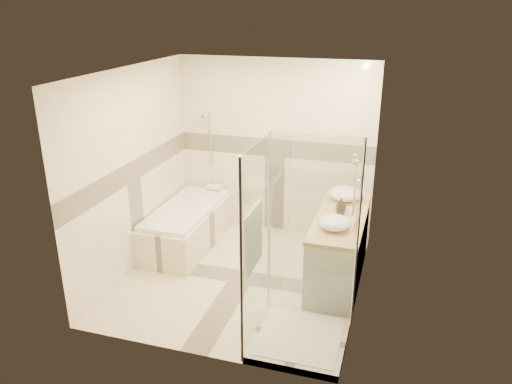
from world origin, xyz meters
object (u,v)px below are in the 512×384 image
(vessel_sink_near, at_px, (346,193))
(amenity_bottle_a, at_px, (340,208))
(vanity, at_px, (339,248))
(amenity_bottle_b, at_px, (341,205))
(shower_enclosure, at_px, (291,294))
(bathtub, at_px, (187,224))
(vessel_sink_far, at_px, (335,223))

(vessel_sink_near, relative_size, amenity_bottle_a, 2.31)
(vanity, bearing_deg, amenity_bottle_b, 100.39)
(shower_enclosure, relative_size, vessel_sink_near, 4.88)
(shower_enclosure, height_order, vessel_sink_near, shower_enclosure)
(amenity_bottle_a, bearing_deg, amenity_bottle_b, 90.00)
(amenity_bottle_a, relative_size, amenity_bottle_b, 1.06)
(vessel_sink_near, bearing_deg, shower_enclosure, -98.64)
(vessel_sink_near, distance_m, amenity_bottle_b, 0.42)
(vanity, height_order, vessel_sink_near, vessel_sink_near)
(vanity, relative_size, amenity_bottle_a, 8.96)
(bathtub, xyz_separation_m, vanity, (2.15, -0.35, 0.12))
(vanity, xyz_separation_m, amenity_bottle_a, (-0.02, 0.03, 0.51))
(shower_enclosure, xyz_separation_m, vessel_sink_far, (0.27, 0.89, 0.42))
(bathtub, xyz_separation_m, vessel_sink_far, (2.13, -0.73, 0.62))
(vessel_sink_near, bearing_deg, amenity_bottle_a, -90.00)
(vessel_sink_far, bearing_deg, amenity_bottle_a, 90.00)
(vanity, height_order, shower_enclosure, shower_enclosure)
(bathtub, bearing_deg, vessel_sink_far, -18.89)
(shower_enclosure, xyz_separation_m, vessel_sink_near, (0.27, 1.79, 0.43))
(bathtub, relative_size, amenity_bottle_b, 9.98)
(shower_enclosure, xyz_separation_m, amenity_bottle_a, (0.27, 1.30, 0.44))
(bathtub, xyz_separation_m, amenity_bottle_a, (2.13, -0.32, 0.63))
(amenity_bottle_b, bearing_deg, shower_enclosure, -101.18)
(amenity_bottle_a, bearing_deg, vanity, -51.46)
(vanity, bearing_deg, vessel_sink_far, -93.02)
(shower_enclosure, bearing_deg, bathtub, 138.90)
(vanity, bearing_deg, vessel_sink_near, 92.18)
(shower_enclosure, xyz_separation_m, amenity_bottle_b, (0.27, 1.38, 0.43))
(bathtub, distance_m, amenity_bottle_b, 2.23)
(shower_enclosure, bearing_deg, amenity_bottle_b, 78.82)
(bathtub, height_order, amenity_bottle_b, amenity_bottle_b)
(vessel_sink_far, relative_size, amenity_bottle_b, 2.15)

